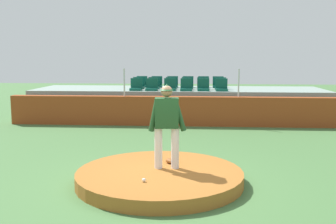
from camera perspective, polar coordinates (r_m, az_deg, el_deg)
The scene contains 27 objects.
ground_plane at distance 8.40m, azimuth -1.22°, elevation -10.27°, with size 60.00×60.00×0.00m, color #46723D.
pitchers_mound at distance 8.36m, azimuth -1.22°, elevation -9.41°, with size 3.50×3.50×0.27m, color #A16127.
pitcher at distance 8.28m, azimuth -0.19°, elevation -1.16°, with size 0.81×0.30×1.81m.
baseball at distance 7.62m, azimuth -3.53°, elevation -9.84°, with size 0.07×0.07×0.07m, color white.
fielding_glove at distance 8.88m, azimuth 0.39°, elevation -7.09°, with size 0.30×0.20×0.11m, color brown.
brick_barrier at distance 15.08m, azimuth 1.24°, elevation 0.15°, with size 12.97×0.40×1.12m, color #943F1B.
fence_post_left at distance 15.21m, azimuth -6.38°, elevation 4.30°, with size 0.06×0.06×1.06m, color silver.
fence_post_right at distance 15.04m, azimuth 10.23°, elevation 4.18°, with size 0.06×0.06×1.06m, color silver.
bleacher_platform at distance 17.21m, azimuth 1.61°, elevation 1.35°, with size 12.39×3.19×1.25m, color gray.
stadium_chair_0 at distance 16.25m, azimuth -4.65°, elevation 3.70°, with size 0.48×0.44×0.50m.
stadium_chair_1 at distance 16.14m, azimuth -2.37°, elevation 3.69°, with size 0.48×0.44×0.50m.
stadium_chair_2 at distance 16.09m, azimuth 0.27°, elevation 3.68°, with size 0.48×0.44×0.50m.
stadium_chair_3 at distance 16.03m, azimuth 2.68°, elevation 3.66°, with size 0.48×0.44×0.50m.
stadium_chair_4 at distance 16.08m, azimuth 5.16°, elevation 3.65°, with size 0.48×0.44×0.50m.
stadium_chair_5 at distance 16.08m, azimuth 7.79°, elevation 3.61°, with size 0.48×0.44×0.50m.
stadium_chair_6 at distance 17.09m, azimuth -4.31°, elevation 3.92°, with size 0.48×0.44×0.50m.
stadium_chair_7 at distance 16.98m, azimuth -2.06°, elevation 3.91°, with size 0.48×0.44×0.50m.
stadium_chair_8 at distance 16.92m, azimuth 0.47°, elevation 3.90°, with size 0.48×0.44×0.50m.
stadium_chair_9 at distance 16.90m, azimuth 2.82°, elevation 3.89°, with size 0.48×0.44×0.50m.
stadium_chair_10 at distance 16.90m, azimuth 5.08°, elevation 3.87°, with size 0.48×0.44×0.50m.
stadium_chair_11 at distance 16.92m, azimuth 7.62°, elevation 3.83°, with size 0.48×0.44×0.50m.
stadium_chair_12 at distance 17.90m, azimuth -3.83°, elevation 4.11°, with size 0.48×0.44×0.50m.
stadium_chair_13 at distance 17.81m, azimuth -1.65°, elevation 4.11°, with size 0.48×0.44×0.50m.
stadium_chair_14 at distance 17.79m, azimuth 0.67°, elevation 4.11°, with size 0.48×0.44×0.50m.
stadium_chair_15 at distance 17.78m, azimuth 2.92°, elevation 4.09°, with size 0.48×0.44×0.50m.
stadium_chair_16 at distance 17.76m, azimuth 5.18°, elevation 4.07°, with size 0.48×0.44×0.50m.
stadium_chair_17 at distance 17.77m, azimuth 7.30°, elevation 4.04°, with size 0.48×0.44×0.50m.
Camera 1 is at (0.75, -7.94, 2.65)m, focal length 41.95 mm.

